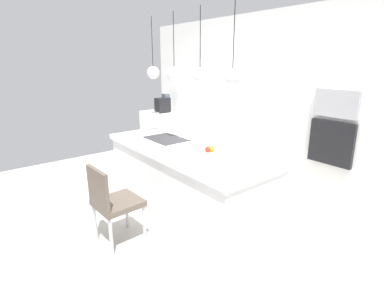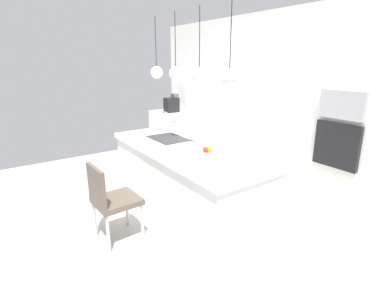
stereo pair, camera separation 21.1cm
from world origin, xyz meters
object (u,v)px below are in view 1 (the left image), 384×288
coffee_machine (163,105)px  chair_near (112,201)px  microwave (337,103)px  fruit_bowl (208,153)px  oven (331,143)px

coffee_machine → chair_near: bearing=-42.5°
microwave → chair_near: size_ratio=0.61×
fruit_bowl → microwave: size_ratio=0.53×
microwave → oven: (0.00, 0.00, -0.50)m
chair_near → oven: bearing=68.6°
fruit_bowl → microwave: microwave is taller
fruit_bowl → coffee_machine: 3.24m
fruit_bowl → coffee_machine: size_ratio=0.75×
fruit_bowl → coffee_machine: bearing=155.4°
coffee_machine → chair_near: (2.44, -2.24, -0.53)m
chair_near → fruit_bowl: bearing=60.5°
oven → chair_near: (-0.99, -2.54, -0.40)m
fruit_bowl → chair_near: (-0.50, -0.89, -0.46)m
coffee_machine → chair_near: 3.35m
fruit_bowl → chair_near: size_ratio=0.32×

